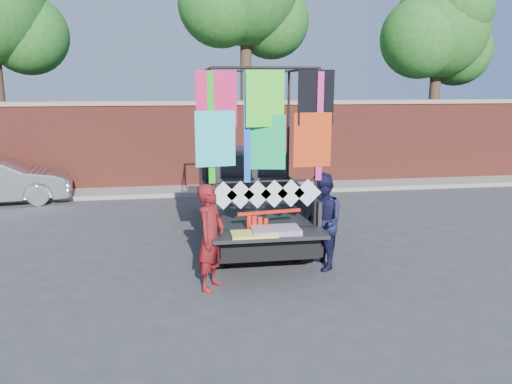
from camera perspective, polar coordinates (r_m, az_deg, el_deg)
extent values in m
plane|color=#38383A|center=(8.69, -0.41, -8.71)|extent=(90.00, 90.00, 0.00)
cube|color=maroon|center=(15.19, -4.27, 5.23)|extent=(30.00, 0.35, 2.50)
cube|color=gray|center=(15.08, -4.35, 10.14)|extent=(30.00, 0.45, 0.12)
cube|color=gray|center=(14.69, -3.98, 0.29)|extent=(30.00, 1.20, 0.12)
cylinder|color=#38281C|center=(17.09, -27.25, 8.75)|extent=(0.36, 0.36, 4.90)
sphere|color=#1E5D1A|center=(17.26, -24.59, 16.02)|extent=(2.40, 2.40, 2.40)
cylinder|color=#38281C|center=(16.37, -1.15, 10.97)|extent=(0.36, 0.36, 5.46)
sphere|color=#1E5D1A|center=(17.02, 1.81, 18.92)|extent=(2.40, 2.40, 2.40)
sphere|color=#1E5D1A|center=(16.15, -4.05, 20.64)|extent=(2.60, 2.60, 2.60)
cylinder|color=#38281C|center=(18.42, 19.60, 9.01)|extent=(0.36, 0.36, 4.55)
sphere|color=#1E5D1A|center=(18.48, 20.21, 17.07)|extent=(3.20, 3.20, 3.20)
sphere|color=#1E5D1A|center=(19.22, 21.91, 14.78)|extent=(2.40, 2.40, 2.40)
sphere|color=#1E5D1A|center=(17.82, 18.26, 16.35)|extent=(2.60, 2.60, 2.60)
sphere|color=#1E5D1A|center=(18.18, 22.20, 19.08)|extent=(2.20, 2.20, 2.20)
cylinder|color=black|center=(11.26, -5.66, -2.06)|extent=(0.22, 0.66, 0.66)
cylinder|color=black|center=(8.66, -4.64, -6.48)|extent=(0.22, 0.66, 0.66)
cylinder|color=black|center=(11.45, 2.20, -1.77)|extent=(0.22, 0.66, 0.66)
cylinder|color=black|center=(8.90, 5.53, -5.97)|extent=(0.22, 0.66, 0.66)
cube|color=black|center=(9.94, -0.70, -2.94)|extent=(1.71, 4.22, 0.30)
cube|color=black|center=(9.14, -0.04, -2.47)|extent=(1.81, 2.31, 0.10)
cube|color=black|center=(9.00, -5.62, -1.31)|extent=(0.06, 2.31, 0.45)
cube|color=black|center=(9.26, 5.38, -0.92)|extent=(0.06, 2.31, 0.45)
cube|color=black|center=(10.19, -1.01, 0.35)|extent=(1.81, 0.06, 0.45)
cube|color=black|center=(11.12, -1.69, 1.64)|extent=(1.81, 1.61, 1.26)
cube|color=#8C9EAD|center=(10.61, -1.40, 3.32)|extent=(1.61, 0.06, 0.55)
cube|color=#8C9EAD|center=(11.83, -2.15, 3.27)|extent=(1.61, 0.10, 0.70)
cube|color=black|center=(12.25, -2.32, 1.43)|extent=(1.76, 0.90, 0.55)
cube|color=black|center=(7.80, 1.53, -4.93)|extent=(1.81, 0.55, 0.06)
cube|color=black|center=(8.14, 1.23, -7.03)|extent=(1.86, 0.15, 0.18)
cylinder|color=black|center=(7.77, -4.89, 4.68)|extent=(0.05, 0.05, 2.51)
cylinder|color=black|center=(9.86, -5.75, 6.29)|extent=(0.05, 0.05, 2.51)
cylinder|color=black|center=(8.05, 6.94, 4.90)|extent=(0.05, 0.05, 2.51)
cylinder|color=black|center=(10.08, 3.71, 6.45)|extent=(0.05, 0.05, 2.51)
cylinder|color=black|center=(7.80, 1.17, 14.01)|extent=(1.71, 0.04, 0.04)
cylinder|color=black|center=(9.89, -1.00, 13.66)|extent=(1.71, 0.04, 0.04)
cylinder|color=black|center=(8.75, -5.54, 13.77)|extent=(0.04, 2.16, 0.04)
cylinder|color=black|center=(9.00, 5.30, 13.74)|extent=(0.04, 2.16, 0.04)
cylinder|color=black|center=(7.95, 1.11, 1.22)|extent=(1.71, 0.04, 0.04)
cube|color=#E11956|center=(7.69, -4.46, 10.62)|extent=(0.62, 0.02, 0.85)
cube|color=#46F52B|center=(7.74, 1.23, 10.67)|extent=(0.62, 0.02, 0.85)
cube|color=black|center=(7.95, 6.64, 10.63)|extent=(0.62, 0.02, 0.85)
cube|color=#2DD1D8|center=(7.69, -4.36, 5.75)|extent=(0.62, 0.02, 0.85)
cube|color=#0DBB5A|center=(7.83, 1.16, 5.89)|extent=(0.62, 0.02, 0.85)
cube|color=red|center=(7.95, 6.60, 5.91)|extent=(0.62, 0.02, 0.85)
cube|color=#1CB917|center=(7.69, -5.15, 7.23)|extent=(0.10, 0.01, 1.71)
cube|color=#D8247F|center=(7.98, 7.30, 7.37)|extent=(0.10, 0.01, 1.71)
cube|color=blue|center=(7.74, -1.03, 7.32)|extent=(0.10, 0.01, 1.71)
cube|color=white|center=(7.87, -3.76, -0.41)|extent=(0.45, 0.01, 0.45)
cube|color=white|center=(7.90, -1.79, -0.34)|extent=(0.45, 0.01, 0.45)
cube|color=white|center=(7.94, 0.17, -0.27)|extent=(0.45, 0.01, 0.45)
cube|color=white|center=(7.98, 2.11, -0.21)|extent=(0.45, 0.01, 0.45)
cube|color=white|center=(8.04, 4.03, -0.14)|extent=(0.45, 0.01, 0.45)
cube|color=white|center=(8.10, 5.91, -0.08)|extent=(0.45, 0.01, 0.45)
cube|color=#FC4338|center=(7.80, 2.26, -4.41)|extent=(0.75, 0.45, 0.08)
cube|color=#F3EB4C|center=(7.68, -0.22, -4.82)|extent=(0.70, 0.40, 0.04)
imported|color=maroon|center=(7.65, -5.18, -5.18)|extent=(0.64, 0.72, 1.65)
imported|color=#151635|center=(8.51, 7.52, -3.40)|extent=(0.72, 0.87, 1.65)
cube|color=red|center=(7.96, 1.53, -2.30)|extent=(1.05, 0.19, 0.04)
cube|color=red|center=(7.98, -0.81, -4.74)|extent=(0.07, 0.02, 0.61)
cube|color=red|center=(7.99, -0.18, -4.85)|extent=(0.07, 0.02, 0.61)
cube|color=red|center=(8.01, 0.45, -4.96)|extent=(0.07, 0.02, 0.61)
cube|color=red|center=(8.03, 1.07, -5.06)|extent=(0.07, 0.02, 0.61)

